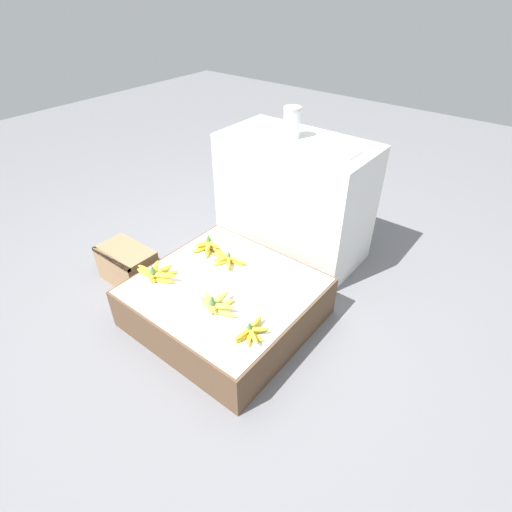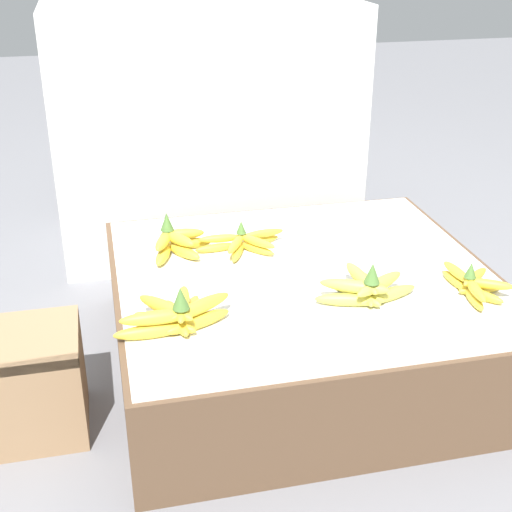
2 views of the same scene
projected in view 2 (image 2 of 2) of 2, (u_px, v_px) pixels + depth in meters
The scene contains 8 objects.
ground_plane at pixel (302, 359), 1.94m from camera, with size 10.00×10.00×0.00m, color slate.
display_platform at pixel (303, 317), 1.88m from camera, with size 0.97×0.92×0.26m.
back_vendor_table at pixel (204, 127), 2.49m from camera, with size 1.02×0.54×0.84m.
banana_bunch_front_left at pixel (176, 315), 1.57m from camera, with size 0.27×0.18×0.11m.
banana_bunch_front_midright at pixel (366, 288), 1.68m from camera, with size 0.26×0.18×0.11m.
banana_bunch_front_right at pixel (473, 285), 1.71m from camera, with size 0.12×0.21×0.09m.
banana_bunch_middle_left at pixel (176, 242), 1.91m from camera, with size 0.17×0.15×0.11m.
banana_bunch_middle_midleft at pixel (243, 242), 1.93m from camera, with size 0.25×0.14×0.08m.
Camera 2 is at (-0.49, -1.56, 1.09)m, focal length 50.00 mm.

